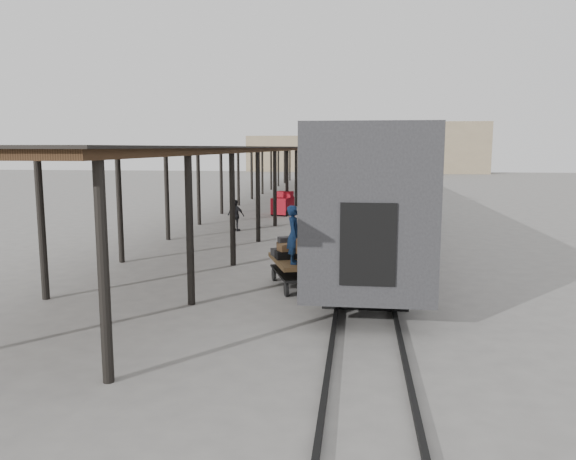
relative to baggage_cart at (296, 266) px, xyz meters
The scene contains 11 objects.
ground 1.37m from the baggage_cart, behind, with size 160.00×160.00×0.00m, color slate.
train 33.77m from the baggage_cart, 86.61° to the left, with size 3.45×76.01×4.01m.
canopy 24.52m from the baggage_cart, 100.92° to the left, with size 4.90×64.30×4.15m.
rails 33.92m from the baggage_cart, 86.62° to the left, with size 1.54×150.00×0.12m.
building_far 78.97m from the baggage_cart, 80.66° to the left, with size 18.00×10.00×8.00m, color tan.
building_left 82.65m from the baggage_cart, 97.79° to the left, with size 12.00×8.00×6.00m, color tan.
baggage_cart is the anchor object (origin of this frame).
suitcase_stack 0.55m from the baggage_cart, 129.39° to the left, with size 1.35×1.26×0.58m.
luggage_tug 17.85m from the baggage_cart, 98.94° to the left, with size 1.30×1.79×1.43m.
porter 1.22m from the baggage_cart, 90.00° to the right, with size 0.60×0.39×1.65m, color navy.
pedestrian 11.59m from the baggage_cart, 111.22° to the left, with size 0.91×0.38×1.56m, color black.
Camera 1 is at (2.97, -15.95, 4.12)m, focal length 35.00 mm.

